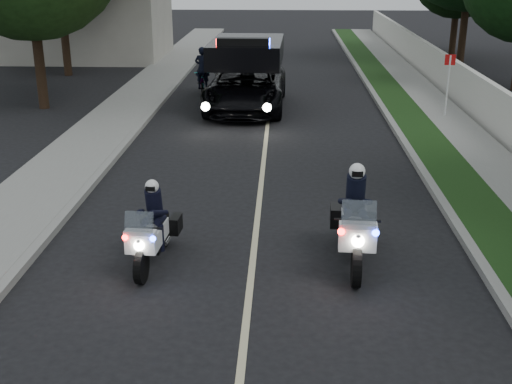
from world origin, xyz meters
TOP-DOWN VIEW (x-y plane):
  - ground at (0.00, 0.00)m, footprint 120.00×120.00m
  - curb_right at (4.10, 10.00)m, footprint 0.20×60.00m
  - grass_verge at (4.80, 10.00)m, footprint 1.20×60.00m
  - sidewalk_right at (6.10, 10.00)m, footprint 1.40×60.00m
  - property_wall at (7.10, 10.00)m, footprint 0.22×60.00m
  - curb_left at (-4.10, 10.00)m, footprint 0.20×60.00m
  - sidewalk_left at (-5.20, 10.00)m, footprint 2.00×60.00m
  - lane_marking at (0.00, 10.00)m, footprint 0.12×50.00m
  - police_moto_left at (-1.80, 1.07)m, footprint 0.78×1.88m
  - police_moto_right at (1.83, 1.27)m, footprint 0.87×2.20m
  - police_suv at (-0.84, 13.80)m, footprint 2.88×5.95m
  - bicycle at (-2.76, 16.58)m, footprint 0.81×1.86m
  - cyclist at (-2.76, 16.58)m, footprint 0.64×0.46m
  - sign_post at (6.00, 12.39)m, footprint 0.37×0.37m
  - tree_right_d at (9.49, 24.37)m, footprint 7.58×7.58m
  - tree_right_e at (10.04, 28.45)m, footprint 6.27×6.27m
  - tree_left_near at (-8.25, 13.60)m, footprint 8.87×8.87m
  - tree_left_far at (-9.56, 20.54)m, footprint 8.41×8.41m

SIDE VIEW (x-z plane):
  - ground at x=0.00m, z-range 0.00..0.00m
  - police_moto_left at x=-1.80m, z-range -0.78..0.78m
  - police_moto_right at x=1.83m, z-range -0.92..0.92m
  - police_suv at x=-0.84m, z-range -1.43..1.43m
  - bicycle at x=-2.76m, z-range -0.47..0.47m
  - cyclist at x=-2.76m, z-range -0.83..0.83m
  - sign_post at x=6.00m, z-range -1.14..1.14m
  - tree_right_d at x=9.49m, z-range -6.10..6.10m
  - tree_right_e at x=10.04m, z-range -4.50..4.50m
  - tree_left_near at x=-8.25m, z-range -5.63..5.63m
  - tree_left_far at x=-9.56m, z-range -6.44..6.44m
  - lane_marking at x=0.00m, z-range 0.00..0.01m
  - curb_right at x=4.10m, z-range 0.00..0.15m
  - curb_left at x=-4.10m, z-range 0.00..0.15m
  - grass_verge at x=4.80m, z-range 0.00..0.16m
  - sidewalk_right at x=6.10m, z-range 0.00..0.16m
  - sidewalk_left at x=-5.20m, z-range 0.00..0.16m
  - property_wall at x=7.10m, z-range 0.00..1.50m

